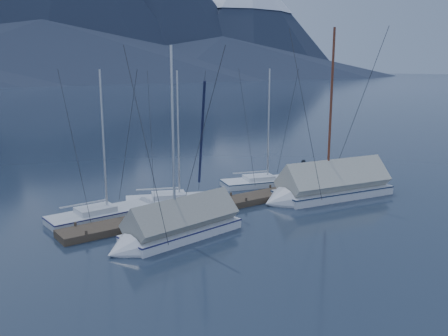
{
  "coord_description": "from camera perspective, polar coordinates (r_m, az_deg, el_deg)",
  "views": [
    {
      "loc": [
        -14.73,
        -18.2,
        7.53
      ],
      "look_at": [
        0.0,
        2.0,
        2.2
      ],
      "focal_mm": 38.0,
      "sensor_mm": 36.0,
      "label": 1
    }
  ],
  "objects": [
    {
      "name": "sailboat_open_mid",
      "position": [
        26.94,
        -4.46,
        -3.92
      ],
      "size": [
        6.29,
        4.05,
        8.09
      ],
      "color": "silver",
      "rests_on": "ground"
    },
    {
      "name": "mooring_posts",
      "position": [
        25.73,
        -0.9,
        -4.17
      ],
      "size": [
        15.12,
        1.52,
        0.35
      ],
      "color": "#382D23",
      "rests_on": "ground"
    },
    {
      "name": "sailboat_covered_far",
      "position": [
        21.41,
        -6.19,
        -7.34
      ],
      "size": [
        6.8,
        2.96,
        9.27
      ],
      "color": "silver",
      "rests_on": "ground"
    },
    {
      "name": "sailboat_open_right",
      "position": [
        31.32,
        5.97,
        -1.67
      ],
      "size": [
        6.43,
        3.47,
        8.19
      ],
      "color": "silver",
      "rests_on": "ground"
    },
    {
      "name": "sailboat_covered_near",
      "position": [
        28.48,
        12.02,
        -2.45
      ],
      "size": [
        8.58,
        3.97,
        10.77
      ],
      "color": "silver",
      "rests_on": "ground"
    },
    {
      "name": "ground",
      "position": [
        24.59,
        2.76,
        -5.81
      ],
      "size": [
        1000.0,
        1000.0,
        0.0
      ],
      "primitive_type": "plane",
      "color": "#152030",
      "rests_on": "ground"
    },
    {
      "name": "person",
      "position": [
        30.18,
        9.51,
        -0.42
      ],
      "size": [
        0.43,
        0.6,
        1.53
      ],
      "primitive_type": "imported",
      "rotation": [
        0.0,
        0.0,
        1.68
      ],
      "color": "black",
      "rests_on": "dock"
    },
    {
      "name": "sailboat_open_left",
      "position": [
        25.29,
        -12.96,
        -5.26
      ],
      "size": [
        6.25,
        2.66,
        8.18
      ],
      "color": "silver",
      "rests_on": "ground"
    },
    {
      "name": "dock",
      "position": [
        26.07,
        -0.0,
        -4.5
      ],
      "size": [
        18.0,
        1.5,
        0.54
      ],
      "color": "#382D23",
      "rests_on": "ground"
    }
  ]
}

